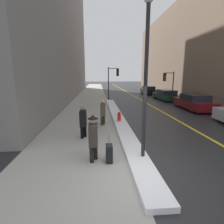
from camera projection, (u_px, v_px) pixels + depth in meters
ground_plane at (137, 176)px, 5.03m from camera, size 160.00×160.00×0.00m
sidewalk_slab at (90, 101)px, 19.50m from camera, size 4.00×80.00×0.01m
road_centre_stripe at (143, 101)px, 19.98m from camera, size 0.16×80.00×0.00m
snow_bank_curb at (118, 118)px, 11.62m from camera, size 0.74×16.43×0.16m
building_facade_right at (191, 50)px, 26.18m from camera, size 6.00×36.00×13.05m
lamp_post at (146, 68)px, 5.34m from camera, size 0.28×0.28×5.13m
traffic_light_near at (114, 76)px, 20.90m from camera, size 1.31×0.33×3.80m
traffic_light_far at (168, 80)px, 19.80m from camera, size 1.31×0.40×3.26m
pedestrian_in_fedora at (93, 136)px, 5.73m from camera, size 0.34×0.50×1.61m
pedestrian_nearside at (83, 120)px, 7.93m from camera, size 0.29×0.49×1.52m
pedestrian_trailing at (103, 111)px, 10.04m from camera, size 0.29×0.70×1.50m
parked_car_maroon at (194, 102)px, 14.75m from camera, size 1.81×4.37×1.29m
parked_car_dark_green at (166, 95)px, 20.62m from camera, size 1.83×4.75×1.20m
parked_car_black at (148, 90)px, 26.87m from camera, size 1.90×4.27×1.24m
rolling_suitcase at (109, 154)px, 5.77m from camera, size 0.22×0.36×0.95m
fire_hydrant at (119, 118)px, 10.48m from camera, size 0.20×0.20×0.70m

